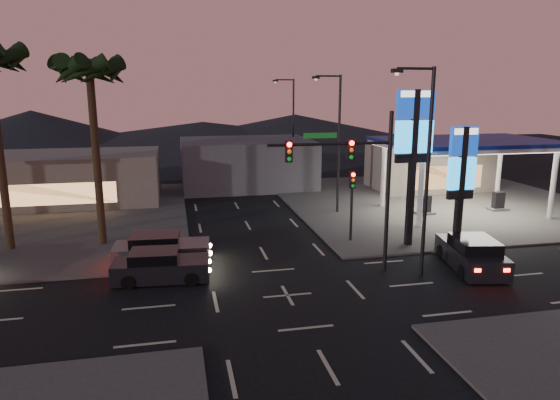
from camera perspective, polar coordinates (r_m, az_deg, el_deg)
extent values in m
plane|color=black|center=(22.65, 0.85, -10.85)|extent=(140.00, 140.00, 0.00)
cube|color=#47443F|center=(42.69, 17.21, -0.12)|extent=(24.00, 24.00, 0.12)
cube|color=#47443F|center=(39.02, -28.59, -2.26)|extent=(24.00, 24.00, 0.12)
cylinder|color=silver|center=(33.82, 15.79, 0.99)|extent=(0.36, 0.36, 5.00)
cylinder|color=silver|center=(39.47, 28.76, 1.51)|extent=(0.36, 0.36, 5.00)
cylinder|color=silver|center=(39.13, 11.73, 2.72)|extent=(0.36, 0.36, 5.00)
cylinder|color=silver|center=(44.10, 23.74, 3.00)|extent=(0.36, 0.36, 5.00)
cube|color=silver|center=(38.50, 20.59, 6.09)|extent=(12.00, 8.00, 0.50)
cube|color=white|center=(38.54, 20.56, 5.64)|extent=(11.60, 7.60, 0.06)
cube|color=navy|center=(38.49, 20.61, 6.31)|extent=(12.20, 8.20, 0.25)
cube|color=black|center=(37.69, 16.23, -0.53)|extent=(0.80, 0.50, 1.40)
cube|color=black|center=(40.84, 23.67, -0.11)|extent=(0.80, 0.50, 1.40)
cube|color=#726B5B|center=(47.60, 16.56, 3.56)|extent=(10.00, 6.00, 4.00)
cube|color=black|center=(29.28, 14.85, 3.29)|extent=(0.35, 0.35, 9.00)
cube|color=#0D3298|center=(28.95, 15.26, 10.54)|extent=(2.20, 0.30, 1.60)
cube|color=white|center=(28.94, 15.33, 11.62)|extent=(1.98, 0.32, 0.35)
cube|color=#1A9FFA|center=(29.05, 15.06, 6.99)|extent=(2.20, 0.30, 1.80)
cube|color=black|center=(29.18, 14.93, 4.65)|extent=(2.09, 0.28, 0.50)
cube|color=black|center=(29.82, 19.90, 1.16)|extent=(0.35, 0.35, 7.00)
cube|color=#0D3298|center=(29.44, 20.29, 6.32)|extent=(1.60, 0.30, 1.60)
cube|color=white|center=(29.39, 20.37, 7.39)|extent=(1.44, 0.32, 0.35)
cube|color=#1A9FFA|center=(29.66, 20.03, 2.87)|extent=(1.60, 0.30, 1.80)
cube|color=black|center=(29.87, 19.86, 0.60)|extent=(1.52, 0.28, 0.50)
cylinder|color=black|center=(24.98, 12.23, 0.72)|extent=(0.20, 0.20, 8.00)
cylinder|color=black|center=(23.52, 5.79, 6.39)|extent=(6.00, 0.14, 0.14)
cube|color=#0C3F14|center=(23.33, 4.63, 7.35)|extent=(1.60, 0.05, 0.25)
cube|color=black|center=(23.88, 8.07, 5.70)|extent=(0.32, 0.25, 1.00)
sphere|color=#FF0C07|center=(23.70, 8.22, 6.45)|extent=(0.22, 0.22, 0.22)
sphere|color=orange|center=(23.74, 8.19, 5.66)|extent=(0.20, 0.20, 0.20)
sphere|color=#0CB226|center=(23.78, 8.17, 4.87)|extent=(0.20, 0.20, 0.20)
cube|color=black|center=(23.02, 1.00, 5.57)|extent=(0.32, 0.25, 1.00)
sphere|color=#FF0C07|center=(22.84, 1.09, 6.35)|extent=(0.22, 0.22, 0.22)
sphere|color=orange|center=(22.88, 1.09, 5.53)|extent=(0.20, 0.20, 0.20)
sphere|color=#0CB226|center=(22.92, 1.08, 4.71)|extent=(0.20, 0.20, 0.20)
cylinder|color=black|center=(29.93, 8.16, -1.11)|extent=(0.16, 0.16, 4.00)
cube|color=black|center=(29.56, 8.26, 2.29)|extent=(0.32, 0.25, 1.00)
sphere|color=#FF0C07|center=(29.36, 8.38, 2.87)|extent=(0.22, 0.22, 0.22)
sphere|color=orange|center=(29.42, 8.36, 2.24)|extent=(0.20, 0.20, 0.20)
sphere|color=#0CB226|center=(29.48, 8.34, 1.60)|extent=(0.20, 0.20, 0.20)
cylinder|color=black|center=(24.58, 16.48, 2.67)|extent=(0.18, 0.18, 10.00)
cylinder|color=black|center=(23.85, 15.27, 14.29)|extent=(1.80, 0.12, 0.12)
cube|color=black|center=(23.46, 13.23, 14.19)|extent=(0.50, 0.25, 0.18)
sphere|color=#FFCC8C|center=(23.45, 13.22, 13.90)|extent=(0.20, 0.20, 0.20)
cylinder|color=black|center=(36.42, 6.74, 6.15)|extent=(0.18, 0.18, 10.00)
cylinder|color=black|center=(35.93, 5.54, 13.92)|extent=(1.80, 0.12, 0.12)
cube|color=black|center=(35.67, 4.12, 13.80)|extent=(0.50, 0.25, 0.18)
sphere|color=#FFCC8C|center=(35.66, 4.11, 13.61)|extent=(0.20, 0.20, 0.20)
cylinder|color=black|center=(49.81, 1.53, 7.93)|extent=(0.18, 0.18, 10.00)
cylinder|color=black|center=(49.46, 0.52, 13.58)|extent=(1.80, 0.12, 0.12)
cube|color=black|center=(49.27, -0.53, 13.47)|extent=(0.50, 0.25, 0.18)
sphere|color=#FFCC8C|center=(49.27, -0.53, 13.33)|extent=(0.20, 0.20, 0.20)
cylinder|color=black|center=(30.33, -20.24, 4.39)|extent=(0.44, 0.44, 10.20)
sphere|color=black|center=(30.10, -20.99, 14.03)|extent=(0.90, 0.90, 0.90)
cone|color=black|center=(29.93, -18.41, 13.65)|extent=(0.90, 2.74, 1.91)
cone|color=black|center=(30.88, -18.95, 13.56)|extent=(2.57, 2.57, 1.91)
cone|color=black|center=(31.38, -20.58, 13.42)|extent=(2.74, 0.90, 1.91)
cone|color=black|center=(31.14, -22.40, 13.29)|extent=(2.57, 2.57, 1.91)
cone|color=black|center=(30.30, -23.43, 13.25)|extent=(0.90, 2.74, 1.91)
cone|color=black|center=(29.33, -23.03, 13.35)|extent=(2.57, 2.57, 1.91)
cone|color=black|center=(28.80, -21.33, 13.51)|extent=(2.74, 0.90, 1.91)
cone|color=black|center=(29.06, -19.37, 13.64)|extent=(2.57, 2.57, 1.91)
cylinder|color=black|center=(31.40, -29.36, 4.36)|extent=(0.44, 0.44, 10.80)
cone|color=black|center=(30.86, -28.03, 13.92)|extent=(0.90, 2.74, 1.91)
cone|color=black|center=(31.85, -28.25, 13.81)|extent=(2.57, 2.57, 1.91)
cone|color=black|center=(30.08, -29.22, 13.87)|extent=(2.57, 2.57, 1.91)
cube|color=#726B5B|center=(43.84, -24.21, 2.24)|extent=(16.00, 8.00, 4.00)
cube|color=#4C4C51|center=(47.23, -3.84, 4.23)|extent=(12.00, 9.00, 4.40)
cone|color=black|center=(83.01, -26.43, 7.09)|extent=(40.00, 40.00, 6.00)
cone|color=black|center=(82.89, 1.71, 8.03)|extent=(50.00, 50.00, 5.00)
cone|color=black|center=(80.70, -8.79, 7.41)|extent=(60.00, 60.00, 4.00)
cube|color=black|center=(24.77, -13.38, -7.71)|extent=(4.64, 2.23, 0.92)
cube|color=black|center=(24.60, -14.17, -6.38)|extent=(2.38, 1.91, 0.67)
cylinder|color=black|center=(25.56, -9.94, -7.48)|extent=(0.67, 0.29, 0.66)
cylinder|color=black|center=(23.93, -10.09, -8.89)|extent=(0.67, 0.29, 0.66)
cylinder|color=black|center=(25.85, -16.36, -7.58)|extent=(0.67, 0.29, 0.66)
cylinder|color=black|center=(24.24, -16.96, -8.98)|extent=(0.67, 0.29, 0.66)
sphere|color=#FFF2BF|center=(25.19, -8.11, -6.97)|extent=(0.23, 0.23, 0.23)
sphere|color=#FFF2BF|center=(24.03, -8.13, -7.94)|extent=(0.23, 0.23, 0.23)
cube|color=#FF140A|center=(25.62, -18.32, -6.97)|extent=(0.10, 0.26, 0.14)
cube|color=#FF140A|center=(24.49, -18.83, -7.91)|extent=(0.10, 0.26, 0.14)
cube|color=#515153|center=(26.97, -13.30, -5.91)|extent=(5.04, 2.36, 1.01)
cube|color=black|center=(26.80, -14.08, -4.56)|extent=(2.57, 2.05, 0.73)
cylinder|color=black|center=(27.86, -9.89, -5.71)|extent=(0.73, 0.31, 0.72)
cylinder|color=black|center=(26.06, -9.97, -7.01)|extent=(0.73, 0.31, 0.72)
cylinder|color=black|center=(28.12, -16.32, -5.87)|extent=(0.73, 0.31, 0.72)
cylinder|color=black|center=(26.34, -16.85, -7.16)|extent=(0.73, 0.31, 0.72)
sphere|color=#FFF2BF|center=(27.48, -8.06, -5.17)|extent=(0.25, 0.25, 0.25)
sphere|color=#FFF2BF|center=(26.20, -8.02, -6.06)|extent=(0.25, 0.25, 0.25)
cube|color=#FF140A|center=(27.87, -18.27, -5.24)|extent=(0.11, 0.28, 0.16)
cube|color=#FF140A|center=(26.62, -18.74, -6.12)|extent=(0.11, 0.28, 0.16)
cube|color=black|center=(27.54, 20.96, -6.01)|extent=(3.01, 5.30, 1.02)
cube|color=black|center=(27.04, 21.34, -4.87)|extent=(2.37, 2.81, 0.74)
cylinder|color=black|center=(28.69, 17.96, -5.60)|extent=(0.40, 0.76, 0.73)
cylinder|color=black|center=(29.37, 21.53, -5.45)|extent=(0.40, 0.76, 0.73)
cylinder|color=black|center=(25.88, 20.22, -7.74)|extent=(0.40, 0.76, 0.73)
cylinder|color=black|center=(26.64, 24.12, -7.51)|extent=(0.40, 0.76, 0.73)
cube|color=#FF140A|center=(25.06, 21.65, -7.48)|extent=(0.30, 0.14, 0.16)
cube|color=#FF140A|center=(25.61, 24.48, -7.31)|extent=(0.30, 0.14, 0.16)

